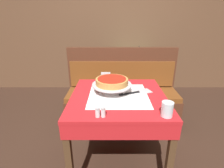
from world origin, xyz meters
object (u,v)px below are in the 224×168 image
object	(u,v)px
deep_dish_pizza	(112,81)
pizza_pan_stand	(112,85)
dining_table_front	(118,105)
booth_bench	(122,102)
pizza_server	(137,92)
napkin_holder	(106,77)
pepper_shaker	(103,112)
water_glass_near	(167,109)
salt_shaker	(98,112)
dining_table_rear	(134,62)
condiment_caddy	(139,54)

from	to	relation	value
deep_dish_pizza	pizza_pan_stand	bearing A→B (deg)	90.00
dining_table_front	booth_bench	xyz separation A→B (m)	(0.08, 0.75, -0.35)
pizza_server	pizza_pan_stand	bearing A→B (deg)	178.62
napkin_holder	pizza_pan_stand	bearing A→B (deg)	-78.17
deep_dish_pizza	napkin_holder	size ratio (longest dim) A/B	2.92
booth_bench	dining_table_front	bearing A→B (deg)	-96.22
pizza_server	pepper_shaker	distance (m)	0.50
booth_bench	water_glass_near	size ratio (longest dim) A/B	13.87
pizza_pan_stand	salt_shaker	size ratio (longest dim) A/B	5.09
dining_table_rear	pizza_pan_stand	bearing A→B (deg)	-104.04
water_glass_near	booth_bench	bearing A→B (deg)	102.60
water_glass_near	napkin_holder	world-z (taller)	water_glass_near
salt_shaker	pepper_shaker	size ratio (longest dim) A/B	0.98
dining_table_rear	condiment_caddy	xyz separation A→B (m)	(0.08, 0.05, 0.14)
deep_dish_pizza	condiment_caddy	distance (m)	1.69
pepper_shaker	pizza_pan_stand	bearing A→B (deg)	81.92
pepper_shaker	dining_table_front	bearing A→B (deg)	71.87
salt_shaker	deep_dish_pizza	bearing A→B (deg)	76.70
deep_dish_pizza	salt_shaker	bearing A→B (deg)	-103.30
pizza_server	condiment_caddy	world-z (taller)	condiment_caddy
dining_table_rear	water_glass_near	xyz separation A→B (m)	(-0.01, -1.98, 0.16)
pizza_pan_stand	water_glass_near	bearing A→B (deg)	-46.50
dining_table_rear	pizza_server	bearing A→B (deg)	-95.89
deep_dish_pizza	pizza_server	xyz separation A→B (m)	(0.23, -0.01, -0.11)
booth_bench	pizza_pan_stand	bearing A→B (deg)	-101.43
dining_table_front	deep_dish_pizza	distance (m)	0.22
water_glass_near	pepper_shaker	xyz separation A→B (m)	(-0.44, -0.01, -0.02)
water_glass_near	salt_shaker	world-z (taller)	water_glass_near
deep_dish_pizza	pizza_server	size ratio (longest dim) A/B	0.93
pizza_server	water_glass_near	xyz separation A→B (m)	(0.15, -0.40, 0.05)
pizza_server	pepper_shaker	size ratio (longest dim) A/B	4.35
dining_table_front	water_glass_near	xyz separation A→B (m)	(0.33, -0.35, 0.15)
pepper_shaker	condiment_caddy	world-z (taller)	condiment_caddy
pizza_pan_stand	deep_dish_pizza	distance (m)	0.04
dining_table_rear	pizza_pan_stand	world-z (taller)	pizza_pan_stand
booth_bench	pepper_shaker	world-z (taller)	booth_bench
pizza_pan_stand	water_glass_near	world-z (taller)	water_glass_near
dining_table_rear	condiment_caddy	bearing A→B (deg)	31.06
pizza_pan_stand	salt_shaker	distance (m)	0.43
booth_bench	pizza_server	world-z (taller)	booth_bench
dining_table_front	booth_bench	bearing A→B (deg)	83.78
pizza_pan_stand	pepper_shaker	distance (m)	0.42
deep_dish_pizza	salt_shaker	distance (m)	0.43
dining_table_front	napkin_holder	bearing A→B (deg)	108.35
dining_table_rear	salt_shaker	xyz separation A→B (m)	(-0.49, -1.99, 0.15)
dining_table_front	water_glass_near	size ratio (longest dim) A/B	7.85
pepper_shaker	water_glass_near	bearing A→B (deg)	1.49
dining_table_rear	pizza_server	size ratio (longest dim) A/B	2.44
water_glass_near	salt_shaker	size ratio (longest dim) A/B	1.51
salt_shaker	water_glass_near	bearing A→B (deg)	1.37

